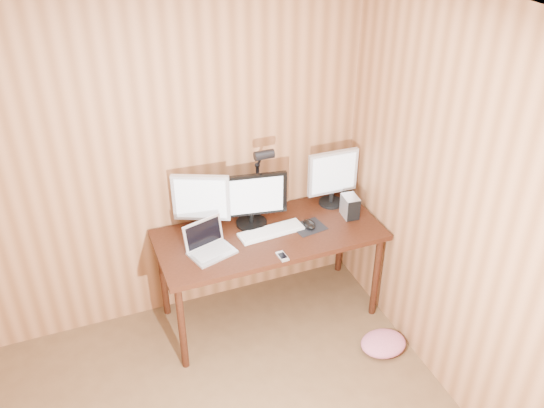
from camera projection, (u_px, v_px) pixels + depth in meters
room_shell at (198, 397)px, 2.24m from camera, size 4.00×4.00×4.00m
desk at (266, 241)px, 4.20m from camera, size 1.60×0.70×0.75m
monitor_center at (251, 199)px, 4.07m from camera, size 0.51×0.23×0.41m
monitor_left at (201, 202)px, 3.98m from camera, size 0.38×0.19×0.45m
monitor_right at (333, 176)px, 4.30m from camera, size 0.39×0.19×0.44m
laptop at (208, 245)px, 3.87m from camera, size 0.35×0.30×0.21m
keyboard at (271, 231)px, 4.08m from camera, size 0.48×0.18×0.02m
mousepad at (309, 227)px, 4.14m from camera, size 0.24×0.21×0.00m
mouse at (309, 224)px, 4.13m from camera, size 0.10×0.13×0.04m
hard_drive at (350, 206)px, 4.23m from camera, size 0.11×0.16×0.16m
phone at (282, 256)px, 3.84m from camera, size 0.06×0.11×0.02m
speaker at (345, 186)px, 4.52m from camera, size 0.05×0.05×0.13m
desk_lamp at (261, 171)px, 4.08m from camera, size 0.14×0.20×0.60m
fabric_pile at (383, 343)px, 4.12m from camera, size 0.38×0.33×0.11m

